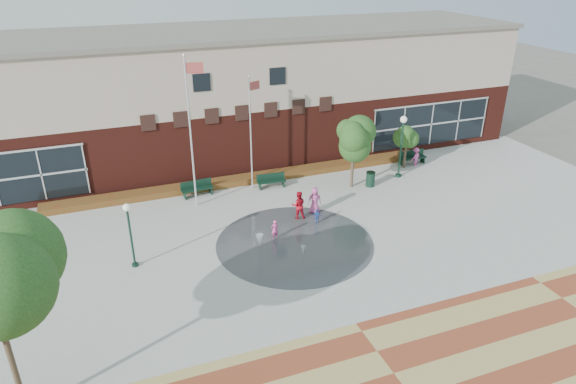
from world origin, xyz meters
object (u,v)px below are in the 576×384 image
object	(u,v)px
flagpole_right	(251,128)
trash_can	(370,179)
bench_left	(198,191)
child_splash	(275,230)
flagpole_left	(191,126)

from	to	relation	value
flagpole_right	trash_can	size ratio (longest dim) A/B	7.33
bench_left	flagpole_right	bearing A→B (deg)	-7.50
flagpole_right	child_splash	world-z (taller)	flagpole_right
flagpole_right	child_splash	size ratio (longest dim) A/B	6.58
trash_can	child_splash	size ratio (longest dim) A/B	0.90
bench_left	child_splash	bearing A→B (deg)	-73.76
bench_left	trash_can	bearing A→B (deg)	-19.27
child_splash	flagpole_left	bearing A→B (deg)	-71.13
flagpole_left	flagpole_right	xyz separation A→B (m)	(3.95, 1.23, -0.96)
flagpole_left	child_splash	size ratio (longest dim) A/B	8.13
bench_left	flagpole_left	bearing A→B (deg)	-109.01
flagpole_left	trash_can	distance (m)	12.28
flagpole_right	bench_left	world-z (taller)	flagpole_right
bench_left	trash_can	distance (m)	11.31
trash_can	flagpole_left	bearing A→B (deg)	173.69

